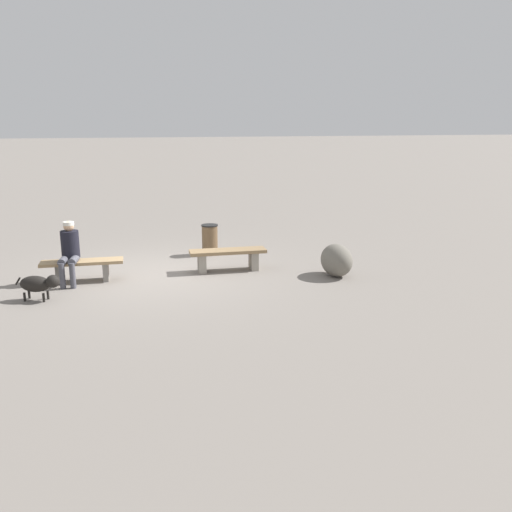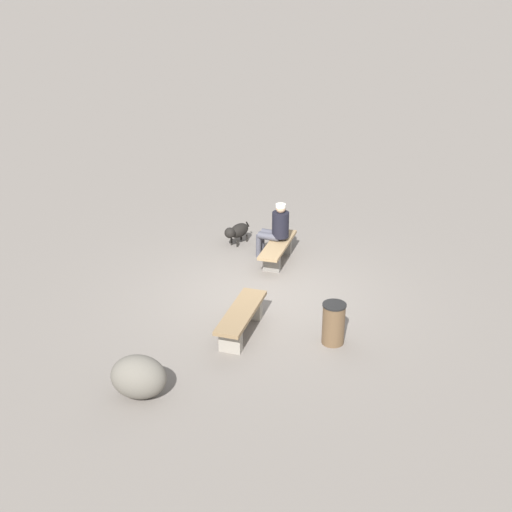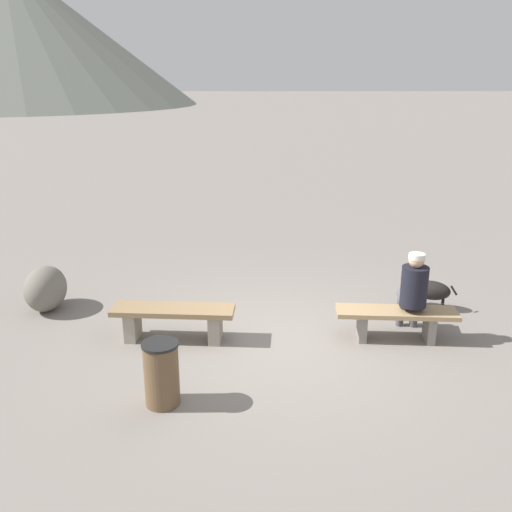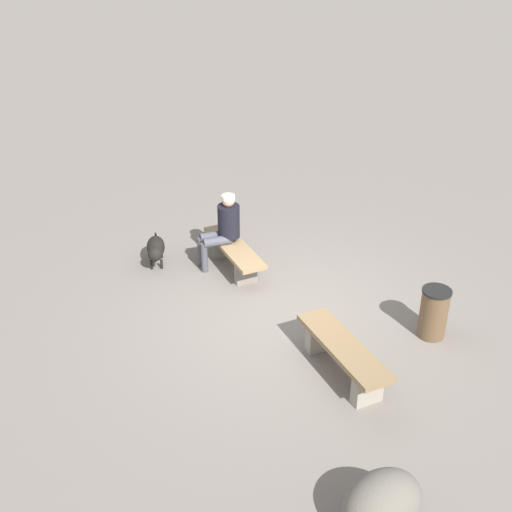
{
  "view_description": "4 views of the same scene",
  "coord_description": "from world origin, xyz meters",
  "px_view_note": "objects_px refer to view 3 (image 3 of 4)",
  "views": [
    {
      "loc": [
        1.15,
        11.18,
        3.14
      ],
      "look_at": [
        -1.6,
        1.84,
        0.73
      ],
      "focal_mm": 38.06,
      "sensor_mm": 36.0,
      "label": 1
    },
    {
      "loc": [
        -11.64,
        -2.43,
        6.28
      ],
      "look_at": [
        0.81,
        0.37,
        0.44
      ],
      "focal_mm": 49.44,
      "sensor_mm": 36.0,
      "label": 2
    },
    {
      "loc": [
        -0.45,
        -6.86,
        3.47
      ],
      "look_at": [
        -0.34,
        1.16,
        0.85
      ],
      "focal_mm": 39.61,
      "sensor_mm": 36.0,
      "label": 3
    },
    {
      "loc": [
        -6.67,
        4.31,
        5.44
      ],
      "look_at": [
        0.61,
        0.2,
        0.73
      ],
      "focal_mm": 46.24,
      "sensor_mm": 36.0,
      "label": 4
    }
  ],
  "objects_px": {
    "seated_person": "(413,289)",
    "trash_bin": "(162,374)",
    "bench_left": "(173,318)",
    "bench_right": "(396,318)",
    "boulder": "(45,289)",
    "dog": "(427,289)"
  },
  "relations": [
    {
      "from": "seated_person",
      "to": "trash_bin",
      "type": "distance_m",
      "value": 3.54
    },
    {
      "from": "bench_left",
      "to": "trash_bin",
      "type": "relative_size",
      "value": 2.27
    },
    {
      "from": "bench_left",
      "to": "bench_right",
      "type": "xyz_separation_m",
      "value": [
        3.0,
        -0.04,
        -0.01
      ]
    },
    {
      "from": "seated_person",
      "to": "boulder",
      "type": "height_order",
      "value": "seated_person"
    },
    {
      "from": "seated_person",
      "to": "dog",
      "type": "distance_m",
      "value": 1.17
    },
    {
      "from": "seated_person",
      "to": "trash_bin",
      "type": "height_order",
      "value": "seated_person"
    },
    {
      "from": "seated_person",
      "to": "bench_right",
      "type": "bearing_deg",
      "value": -150.94
    },
    {
      "from": "bench_right",
      "to": "dog",
      "type": "xyz_separation_m",
      "value": [
        0.73,
        1.05,
        0.0
      ]
    },
    {
      "from": "trash_bin",
      "to": "boulder",
      "type": "relative_size",
      "value": 0.87
    },
    {
      "from": "dog",
      "to": "boulder",
      "type": "bearing_deg",
      "value": 22.1
    },
    {
      "from": "bench_left",
      "to": "dog",
      "type": "bearing_deg",
      "value": 19.44
    },
    {
      "from": "bench_right",
      "to": "boulder",
      "type": "xyz_separation_m",
      "value": [
        -5.08,
        1.09,
        0.02
      ]
    },
    {
      "from": "dog",
      "to": "trash_bin",
      "type": "xyz_separation_m",
      "value": [
        -3.66,
        -2.58,
        0.05
      ]
    },
    {
      "from": "bench_left",
      "to": "seated_person",
      "type": "bearing_deg",
      "value": 4.87
    },
    {
      "from": "trash_bin",
      "to": "bench_right",
      "type": "bearing_deg",
      "value": 27.48
    },
    {
      "from": "boulder",
      "to": "trash_bin",
      "type": "bearing_deg",
      "value": -50.68
    },
    {
      "from": "bench_right",
      "to": "dog",
      "type": "bearing_deg",
      "value": 59.58
    },
    {
      "from": "dog",
      "to": "boulder",
      "type": "xyz_separation_m",
      "value": [
        -5.81,
        0.04,
        0.02
      ]
    },
    {
      "from": "bench_right",
      "to": "seated_person",
      "type": "distance_m",
      "value": 0.45
    },
    {
      "from": "bench_left",
      "to": "dog",
      "type": "distance_m",
      "value": 3.87
    },
    {
      "from": "trash_bin",
      "to": "bench_left",
      "type": "bearing_deg",
      "value": 92.66
    },
    {
      "from": "seated_person",
      "to": "dog",
      "type": "bearing_deg",
      "value": 71.71
    }
  ]
}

